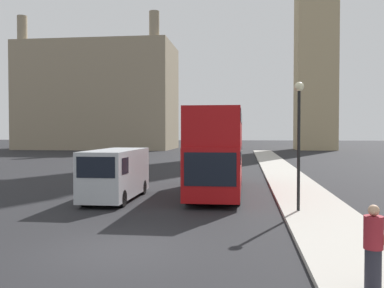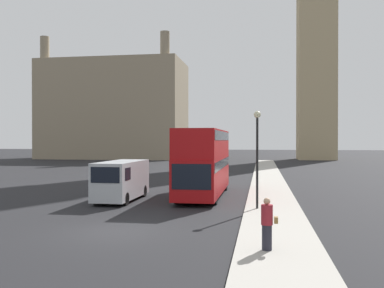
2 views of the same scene
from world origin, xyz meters
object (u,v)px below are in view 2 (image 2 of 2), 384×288
Objects in this scene: street_lamp at (257,143)px; red_double_decker_bus at (204,159)px; white_van at (121,180)px; pedestrian at (267,224)px.

red_double_decker_bus is at bearing 122.93° from street_lamp.
red_double_decker_bus reaches higher than white_van.
street_lamp reaches higher than white_van.
white_van is 8.79m from street_lamp.
street_lamp is at bearing -57.07° from red_double_decker_bus.
pedestrian is at bearing -87.27° from street_lamp.
pedestrian is at bearing -74.26° from red_double_decker_bus.
street_lamp is (-0.40, 8.37, 2.52)m from pedestrian.
red_double_decker_bus is 2.04× the size of street_lamp.
pedestrian is 0.33× the size of street_lamp.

